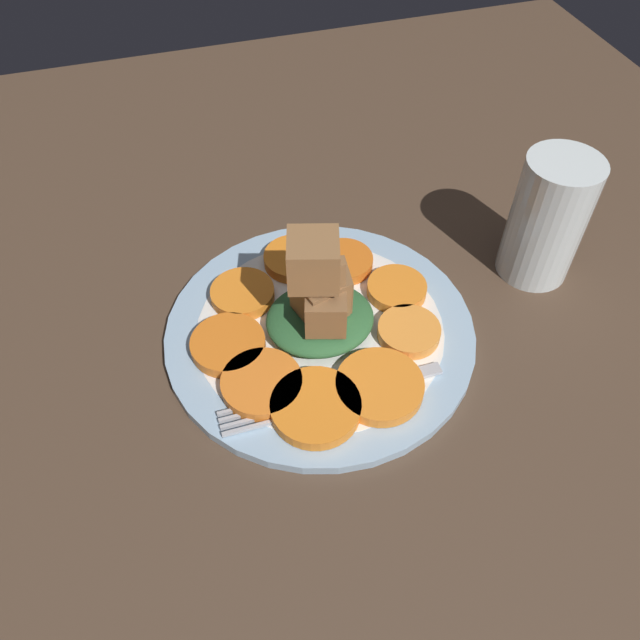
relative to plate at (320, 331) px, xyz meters
The scene contains 14 objects.
table_slab 1.52cm from the plate, ahead, with size 120.00×120.00×2.00cm, color #4C3828.
plate is the anchor object (origin of this frame).
carrot_slice_0 9.18cm from the plate, 109.33° to the right, with size 7.59×7.59×1.14cm, color orange.
carrot_slice_1 8.73cm from the plate, 71.34° to the right, with size 7.55×7.55×1.14cm, color orange.
carrot_slice_2 8.25cm from the plate, 24.17° to the right, with size 5.74×5.74×1.14cm, color orange.
carrot_slice_3 8.67cm from the plate, 13.16° to the left, with size 5.75×5.75×1.14cm, color orange.
carrot_slice_4 8.55cm from the plate, 56.43° to the left, with size 5.83×5.83×1.14cm, color orange.
carrot_slice_5 8.99cm from the plate, 91.30° to the left, with size 6.13×6.13×1.14cm, color orange.
carrot_slice_6 8.39cm from the plate, 136.43° to the left, with size 6.13×6.13×1.14cm, color orange.
carrot_slice_7 8.70cm from the plate, behind, with size 6.72×6.72×1.14cm, color orange.
carrot_slice_8 8.46cm from the plate, 143.35° to the right, with size 6.97×6.97×1.14cm, color orange.
center_pile 4.41cm from the plate, 89.11° to the right, with size 9.97×8.97×10.85cm.
fork 7.91cm from the plate, 102.26° to the right, with size 19.56×2.31×0.40cm.
water_glass 24.25cm from the plate, ahead, with size 7.16×7.16×12.99cm.
Camera 1 is at (-10.90, -35.49, 47.41)cm, focal length 35.00 mm.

